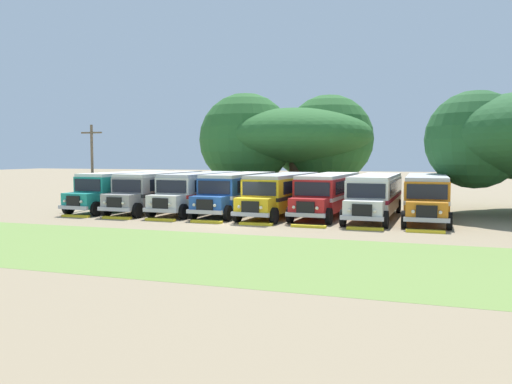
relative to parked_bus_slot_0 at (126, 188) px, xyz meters
name	(u,v)px	position (x,y,z in m)	size (l,w,h in m)	color
ground_plane	(232,224)	(10.88, -5.64, -1.58)	(220.00, 220.00, 0.00)	#937F60
foreground_grass_strip	(159,249)	(10.88, -14.56, -1.58)	(80.00, 10.13, 0.01)	olive
parked_bus_slot_0	(126,188)	(0.00, 0.00, 0.00)	(3.36, 10.94, 2.82)	teal
parked_bus_slot_1	(159,189)	(2.91, -0.04, 0.00)	(2.89, 10.87, 2.82)	#9E9993
parked_bus_slot_2	(201,190)	(6.16, 0.24, 0.00)	(3.00, 10.88, 2.82)	silver
parked_bus_slot_3	(239,190)	(9.13, 0.30, 0.00)	(2.89, 10.87, 2.82)	#23519E
parked_bus_slot_4	(282,192)	(12.49, -0.09, 0.00)	(3.32, 10.94, 2.82)	yellow
parked_bus_slot_5	(329,192)	(15.57, 0.67, 0.00)	(3.20, 10.91, 2.82)	red
parked_bus_slot_6	(375,194)	(18.77, 0.08, 0.00)	(3.02, 10.88, 2.82)	silver
parked_bus_slot_7	(426,195)	(21.95, 0.47, 0.00)	(2.68, 10.84, 2.82)	orange
curb_wheelstop_0	(76,216)	(-0.15, -5.84, -1.51)	(2.00, 0.36, 0.15)	yellow
curb_wheelstop_1	(117,218)	(3.00, -5.84, -1.51)	(2.00, 0.36, 0.15)	yellow
curb_wheelstop_2	(160,220)	(6.15, -5.84, -1.51)	(2.00, 0.36, 0.15)	yellow
curb_wheelstop_3	(207,222)	(9.30, -5.84, -1.51)	(2.00, 0.36, 0.15)	yellow
curb_wheelstop_4	(256,224)	(12.46, -5.84, -1.51)	(2.00, 0.36, 0.15)	yellow
curb_wheelstop_5	(309,226)	(15.61, -5.84, -1.51)	(2.00, 0.36, 0.15)	yellow
curb_wheelstop_6	(365,229)	(18.76, -5.84, -1.51)	(2.00, 0.36, 0.15)	yellow
curb_wheelstop_7	(425,231)	(21.91, -5.84, -1.51)	(2.00, 0.36, 0.15)	yellow
broad_shade_tree	(292,139)	(9.57, 13.87, 4.16)	(16.16, 15.26, 10.00)	brown
utility_pole	(92,164)	(-2.38, -0.89, 1.88)	(1.80, 0.20, 6.43)	brown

